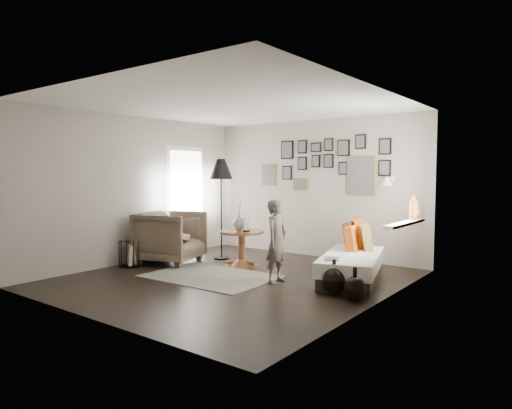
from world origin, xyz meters
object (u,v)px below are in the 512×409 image
Objects in this scene: vase at (239,221)px; floor_lamp at (221,173)px; magazine_basket at (130,254)px; demijohn_small at (355,288)px; armchair at (171,237)px; child at (277,241)px; daybed at (354,262)px; pedestal_table at (242,249)px; demijohn_large at (334,281)px.

floor_lamp is at bearing 161.47° from vase.
floor_lamp is 2.16m from magazine_basket.
demijohn_small is (3.17, -1.09, -1.44)m from floor_lamp.
child is (2.32, -0.05, 0.15)m from armchair.
magazine_basket is at bearing 97.66° from child.
daybed is at bearing 22.04° from magazine_basket.
pedestal_table is at bearing 168.48° from daybed.
pedestal_table is 2.30m from demijohn_large.
demijohn_large reaches higher than demijohn_small.
child is (1.19, -0.67, 0.33)m from pedestal_table.
pedestal_table is 0.40× the size of daybed.
demijohn_small is 0.35× the size of child.
child is (2.65, 0.57, 0.39)m from magazine_basket.
demijohn_small is at bearing -81.24° from daybed.
child reaches higher than demijohn_large.
child reaches higher than daybed.
floor_lamp is at bearing -47.39° from armchair.
magazine_basket is at bearing -139.75° from pedestal_table.
demijohn_large reaches higher than magazine_basket.
vase is at bearing 165.96° from pedestal_table.
demijohn_large is at bearing -99.92° from child.
demijohn_large is at bearing -19.27° from pedestal_table.
daybed is at bearing 115.20° from demijohn_small.
demijohn_small is at bearing 5.14° from magazine_basket.
daybed is 4.52× the size of demijohn_small.
vase is 1.95m from magazine_basket.
pedestal_table is at bearing 160.73° from demijohn_large.
floor_lamp is (-0.66, 0.21, 1.32)m from pedestal_table.
demijohn_small is at bearing -18.92° from demijohn_large.
daybed is 1.23m from child.
daybed is at bearing 4.92° from pedestal_table.
vase is 0.28× the size of daybed.
pedestal_table is 0.75× the size of armchair.
vase reaches higher than demijohn_small.
pedestal_table is 1.79× the size of demijohn_small.
floor_lamp reaches higher than demijohn_large.
demijohn_large is 1.07m from child.
demijohn_large is at bearing -19.09° from vase.
pedestal_table is at bearing -79.12° from armchair.
demijohn_small is (0.35, -0.12, -0.02)m from demijohn_large.
vase is 1.45m from child.
child is (-0.83, -0.84, 0.34)m from daybed.
armchair reaches higher than pedestal_table.
daybed is 1.59× the size of child.
daybed is 2.99m from floor_lamp.
pedestal_table is 1.40m from child.
vase reaches higher than armchair.
magazine_basket is 2.74m from child.
floor_lamp is (-0.58, 0.19, 0.83)m from vase.
armchair is at bearing 62.02° from magazine_basket.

